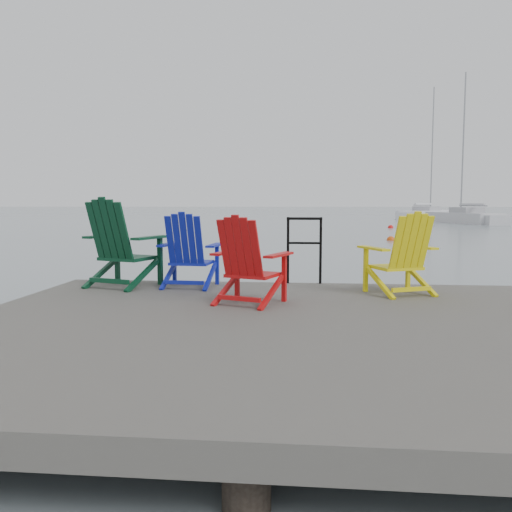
# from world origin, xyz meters

# --- Properties ---
(ground) EXTENTS (400.00, 400.00, 0.00)m
(ground) POSITION_xyz_m (0.00, 0.00, 0.00)
(ground) COLOR slate
(ground) RESTS_ON ground
(dock) EXTENTS (6.00, 5.00, 1.40)m
(dock) POSITION_xyz_m (0.00, 0.00, 0.35)
(dock) COLOR #32302D
(dock) RESTS_ON ground
(handrail) EXTENTS (0.48, 0.04, 0.90)m
(handrail) POSITION_xyz_m (0.25, 2.45, 1.04)
(handrail) COLOR black
(handrail) RESTS_ON dock
(chair_green) EXTENTS (1.06, 1.01, 1.12)m
(chair_green) POSITION_xyz_m (-2.12, 1.92, 1.07)
(chair_green) COLOR #09361F
(chair_green) RESTS_ON dock
(chair_blue) EXTENTS (0.79, 0.74, 0.95)m
(chair_blue) POSITION_xyz_m (-1.23, 1.96, 0.98)
(chair_blue) COLOR #0E1995
(chair_blue) RESTS_ON dock
(chair_red) EXTENTS (0.90, 0.86, 0.94)m
(chair_red) POSITION_xyz_m (-0.34, 0.88, 0.97)
(chair_red) COLOR #B50D0E
(chair_red) RESTS_ON dock
(chair_yellow) EXTENTS (0.94, 0.90, 0.96)m
(chair_yellow) POSITION_xyz_m (1.42, 1.67, 0.99)
(chair_yellow) COLOR yellow
(chair_yellow) RESTS_ON dock
(sailboat_near) EXTENTS (4.28, 9.04, 12.04)m
(sailboat_near) POSITION_xyz_m (12.50, 39.47, 0.36)
(sailboat_near) COLOR #BDBCC0
(sailboat_near) RESTS_ON ground
(sailboat_mid) EXTENTS (7.49, 9.48, 13.24)m
(sailboat_mid) POSITION_xyz_m (12.16, 50.80, 0.35)
(sailboat_mid) COLOR white
(sailboat_mid) RESTS_ON ground
(buoy_b) EXTENTS (0.35, 0.35, 0.35)m
(buoy_b) POSITION_xyz_m (3.77, 18.48, 0.00)
(buoy_b) COLOR #CD470C
(buoy_b) RESTS_ON ground
(buoy_c) EXTENTS (0.36, 0.36, 0.36)m
(buoy_c) POSITION_xyz_m (5.43, 29.93, 0.00)
(buoy_c) COLOR red
(buoy_c) RESTS_ON ground
(buoy_d) EXTENTS (0.36, 0.36, 0.36)m
(buoy_d) POSITION_xyz_m (9.67, 40.00, 0.00)
(buoy_d) COLOR #F80E10
(buoy_d) RESTS_ON ground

